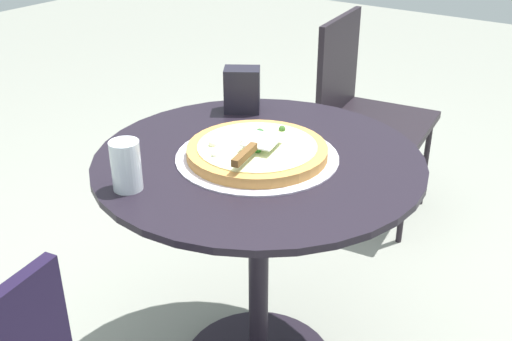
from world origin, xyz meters
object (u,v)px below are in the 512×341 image
object	(u,v)px
patio_table	(259,220)
patio_chair_far	(363,105)
napkin_dispenser	(242,90)
pizza_server	(253,148)
drinking_cup	(126,166)
pizza_on_tray	(256,151)

from	to	relation	value
patio_table	patio_chair_far	world-z (taller)	patio_chair_far
patio_table	napkin_dispenser	world-z (taller)	napkin_dispenser
patio_table	napkin_dispenser	distance (m)	0.41
patio_table	napkin_dispenser	size ratio (longest dim) A/B	6.41
pizza_server	drinking_cup	bearing A→B (deg)	144.52
patio_table	patio_chair_far	size ratio (longest dim) A/B	1.00
drinking_cup	patio_table	bearing A→B (deg)	-25.44
pizza_on_tray	pizza_server	xyz separation A→B (m)	(-0.06, -0.03, 0.04)
pizza_on_tray	napkin_dispenser	distance (m)	0.33
patio_chair_far	patio_table	bearing A→B (deg)	-169.47
drinking_cup	napkin_dispenser	size ratio (longest dim) A/B	0.89
patio_table	pizza_on_tray	world-z (taller)	pizza_on_tray
patio_table	pizza_server	xyz separation A→B (m)	(-0.06, -0.03, 0.25)
drinking_cup	patio_chair_far	world-z (taller)	patio_chair_far
patio_table	pizza_server	distance (m)	0.26
drinking_cup	napkin_dispenser	distance (m)	0.55
patio_table	drinking_cup	world-z (taller)	drinking_cup
pizza_server	drinking_cup	distance (m)	0.31
pizza_server	patio_chair_far	distance (m)	1.16
drinking_cup	patio_chair_far	size ratio (longest dim) A/B	0.14
patio_chair_far	drinking_cup	bearing A→B (deg)	-178.15
patio_table	pizza_server	size ratio (longest dim) A/B	3.93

